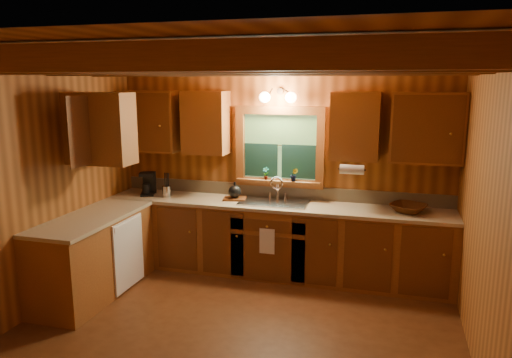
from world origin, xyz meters
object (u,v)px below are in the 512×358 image
object	(u,v)px
wicker_basket	(408,208)
coffee_maker	(148,184)
cutting_board	(235,199)
sink	(274,206)

from	to	relation	value
wicker_basket	coffee_maker	bearing A→B (deg)	-179.61
coffee_maker	cutting_board	distance (m)	1.17
sink	coffee_maker	world-z (taller)	sink
coffee_maker	wicker_basket	xyz separation A→B (m)	(3.23, 0.02, -0.10)
coffee_maker	cutting_board	bearing A→B (deg)	-21.55
sink	cutting_board	world-z (taller)	sink
sink	coffee_maker	bearing A→B (deg)	-178.95
coffee_maker	wicker_basket	size ratio (longest dim) A/B	0.76
sink	cutting_board	size ratio (longest dim) A/B	2.98
cutting_board	wicker_basket	size ratio (longest dim) A/B	0.71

